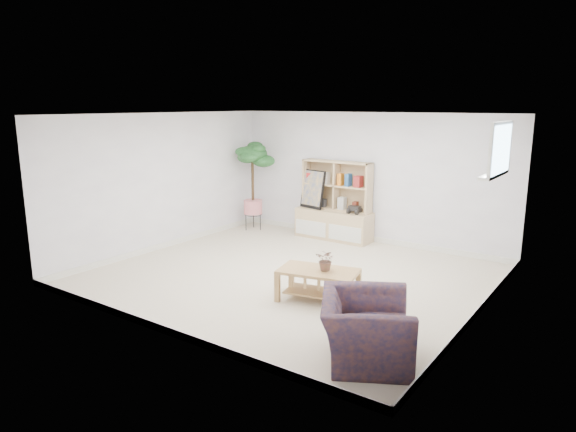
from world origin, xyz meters
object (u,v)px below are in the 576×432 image
Objects in this scene: floor_tree at (253,186)px; coffee_table at (318,285)px; armchair at (366,324)px; storage_unit at (334,201)px.

coffee_table is at bearing -39.14° from floor_tree.
floor_tree is (-3.17, 2.58, 0.69)m from coffee_table.
coffee_table is 1.01× the size of armchair.
storage_unit reaches higher than armchair.
storage_unit reaches higher than coffee_table.
floor_tree is at bearing 21.38° from armchair.
floor_tree is 1.77× the size of armchair.
storage_unit is 0.83× the size of floor_tree.
storage_unit is 4.78m from armchair.
floor_tree reaches higher than coffee_table.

